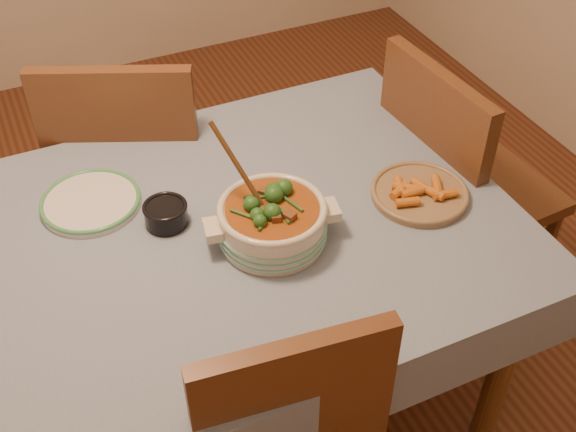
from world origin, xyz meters
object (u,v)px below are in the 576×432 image
object	(u,v)px
stew_casserole	(272,219)
chair_far	(134,167)
dining_table	(187,268)
condiment_bowl	(166,213)
fried_plate	(420,192)
chair_right	(453,182)
white_plate	(91,202)

from	to	relation	value
stew_casserole	chair_far	xyz separation A→B (m)	(-0.19, 0.69, -0.27)
dining_table	chair_far	size ratio (longest dim) A/B	1.71
dining_table	condiment_bowl	xyz separation A→B (m)	(-0.02, 0.08, 0.13)
dining_table	fried_plate	world-z (taller)	fried_plate
condiment_bowl	dining_table	bearing A→B (deg)	-78.95
chair_far	chair_right	size ratio (longest dim) A/B	1.00
dining_table	condiment_bowl	size ratio (longest dim) A/B	12.00
white_plate	chair_far	world-z (taller)	chair_far
condiment_bowl	chair_right	xyz separation A→B (m)	(0.92, 0.03, -0.23)
dining_table	chair_right	bearing A→B (deg)	6.96
chair_far	condiment_bowl	bearing A→B (deg)	109.84
chair_right	condiment_bowl	bearing A→B (deg)	87.95
white_plate	condiment_bowl	distance (m)	0.22
fried_plate	chair_right	bearing A→B (deg)	35.88
white_plate	chair_far	xyz separation A→B (m)	(0.19, 0.37, -0.21)
dining_table	stew_casserole	world-z (taller)	stew_casserole
fried_plate	chair_far	world-z (taller)	chair_far
fried_plate	chair_far	distance (m)	0.95
white_plate	chair_far	bearing A→B (deg)	62.99
stew_casserole	chair_right	bearing A→B (deg)	15.41
dining_table	stew_casserole	distance (m)	0.27
stew_casserole	chair_far	bearing A→B (deg)	105.13
chair_far	fried_plate	bearing A→B (deg)	154.04
condiment_bowl	chair_right	bearing A→B (deg)	1.64
stew_casserole	chair_far	distance (m)	0.76
dining_table	chair_far	distance (m)	0.62
dining_table	white_plate	distance (m)	0.31
chair_far	chair_right	xyz separation A→B (m)	(0.89, -0.50, 0.00)
stew_casserole	condiment_bowl	world-z (taller)	stew_casserole
dining_table	white_plate	bearing A→B (deg)	127.01
condiment_bowl	stew_casserole	bearing A→B (deg)	-37.44
fried_plate	condiment_bowl	bearing A→B (deg)	164.23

